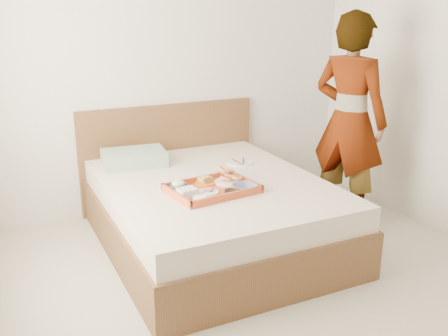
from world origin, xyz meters
TOP-DOWN VIEW (x-y plane):
  - ground at (0.00, 0.00)m, footprint 3.50×4.00m
  - wall_back at (0.00, 2.00)m, footprint 3.50×0.01m
  - bed at (-0.06, 1.00)m, footprint 1.65×2.00m
  - headboard at (-0.06, 1.97)m, footprint 1.65×0.06m
  - pillow at (-0.48, 1.65)m, footprint 0.55×0.40m
  - tray at (-0.16, 0.77)m, footprint 0.64×0.50m
  - prawn_plate at (0.01, 0.86)m, footprint 0.23×0.23m
  - navy_bowl_big at (0.04, 0.66)m, footprint 0.19×0.19m
  - sauce_dish at (-0.10, 0.62)m, footprint 0.10×0.10m
  - meat_plate at (-0.22, 0.72)m, footprint 0.16×0.16m
  - bread_plate at (-0.16, 0.91)m, footprint 0.16×0.16m
  - salad_bowl at (-0.38, 0.88)m, footprint 0.15×0.15m
  - plastic_tub at (-0.37, 0.73)m, footprint 0.14×0.12m
  - cheese_round at (-0.33, 0.61)m, footprint 0.10×0.10m
  - dinner_plate at (0.34, 1.30)m, footprint 0.28×0.28m
  - person at (1.16, 0.94)m, footprint 0.64×0.76m

SIDE VIEW (x-z plane):
  - ground at x=0.00m, z-range -0.01..0.01m
  - bed at x=-0.06m, z-range 0.00..0.53m
  - headboard at x=-0.06m, z-range 0.00..0.95m
  - dinner_plate at x=0.34m, z-range 0.53..0.54m
  - meat_plate at x=-0.22m, z-range 0.55..0.56m
  - bread_plate at x=-0.16m, z-range 0.55..0.56m
  - prawn_plate at x=0.01m, z-range 0.55..0.56m
  - tray at x=-0.16m, z-range 0.53..0.58m
  - cheese_round at x=-0.33m, z-range 0.55..0.58m
  - sauce_dish at x=-0.10m, z-range 0.55..0.58m
  - salad_bowl at x=-0.38m, z-range 0.55..0.59m
  - navy_bowl_big at x=0.04m, z-range 0.55..0.59m
  - plastic_tub at x=-0.37m, z-range 0.55..0.60m
  - pillow at x=-0.48m, z-range 0.53..0.65m
  - person at x=1.16m, z-range 0.00..1.77m
  - wall_back at x=0.00m, z-range 0.00..2.60m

